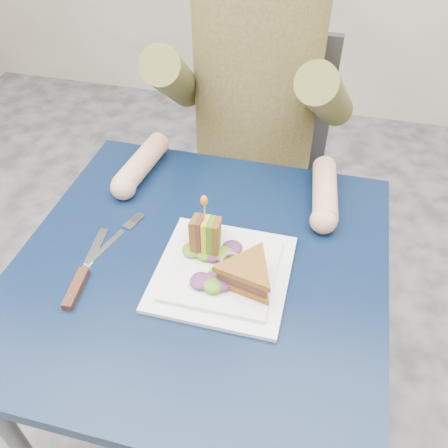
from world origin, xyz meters
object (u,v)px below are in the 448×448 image
(chair, at_px, (257,160))
(plate, at_px, (223,272))
(knife, at_px, (80,281))
(table, at_px, (201,288))
(sandwich_flat, at_px, (248,274))
(fork, at_px, (114,239))
(sandwich_upright, at_px, (205,236))
(diner, at_px, (256,65))

(chair, distance_m, plate, 0.70)
(chair, distance_m, knife, 0.81)
(table, bearing_deg, sandwich_flat, -21.52)
(plate, height_order, fork, plate)
(sandwich_flat, bearing_deg, knife, -168.74)
(chair, height_order, sandwich_upright, chair)
(chair, bearing_deg, plate, -85.41)
(fork, bearing_deg, table, -5.65)
(chair, distance_m, diner, 0.39)
(table, distance_m, diner, 0.60)
(fork, bearing_deg, knife, -97.30)
(diner, height_order, knife, diner)
(sandwich_flat, bearing_deg, fork, 168.46)
(plate, relative_size, sandwich_flat, 1.64)
(plate, relative_size, sandwich_upright, 2.01)
(plate, relative_size, fork, 1.48)
(chair, xyz_separation_m, sandwich_upright, (0.01, -0.62, 0.24))
(diner, distance_m, knife, 0.70)
(sandwich_flat, bearing_deg, table, 158.48)
(sandwich_upright, bearing_deg, diner, 90.73)
(fork, bearing_deg, sandwich_flat, -11.54)
(table, relative_size, diner, 1.01)
(table, distance_m, chair, 0.66)
(table, height_order, plate, plate)
(table, distance_m, sandwich_upright, 0.14)
(table, relative_size, sandwich_flat, 4.72)
(diner, relative_size, sandwich_flat, 4.69)
(knife, bearing_deg, sandwich_upright, 31.49)
(plate, bearing_deg, diner, 95.51)
(sandwich_upright, height_order, fork, sandwich_upright)
(plate, bearing_deg, knife, -161.50)
(table, distance_m, sandwich_flat, 0.17)
(chair, bearing_deg, diner, -90.00)
(sandwich_flat, height_order, sandwich_upright, sandwich_upright)
(plate, bearing_deg, sandwich_flat, -24.44)
(chair, bearing_deg, table, -90.00)
(table, bearing_deg, plate, -18.38)
(plate, xyz_separation_m, sandwich_flat, (0.06, -0.02, 0.04))
(table, relative_size, plate, 2.88)
(table, xyz_separation_m, plate, (0.05, -0.02, 0.09))
(sandwich_flat, height_order, knife, sandwich_flat)
(chair, xyz_separation_m, plate, (0.05, -0.67, 0.20))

